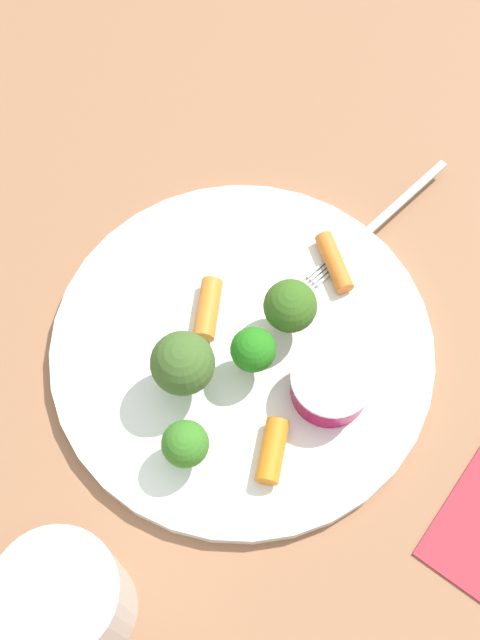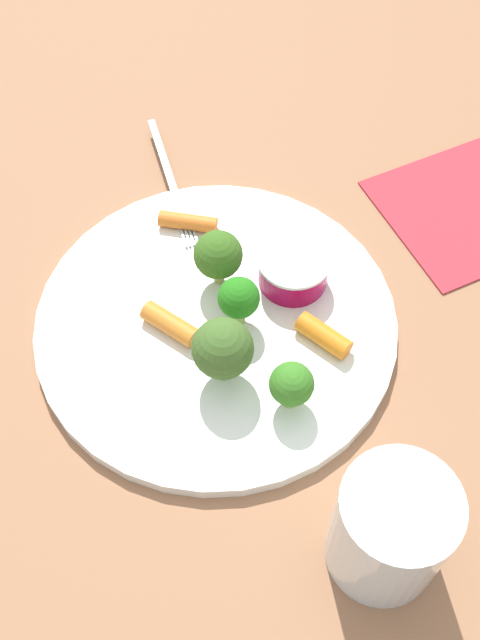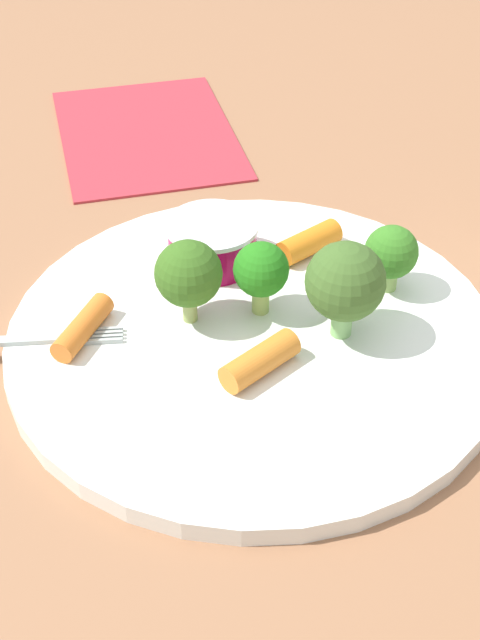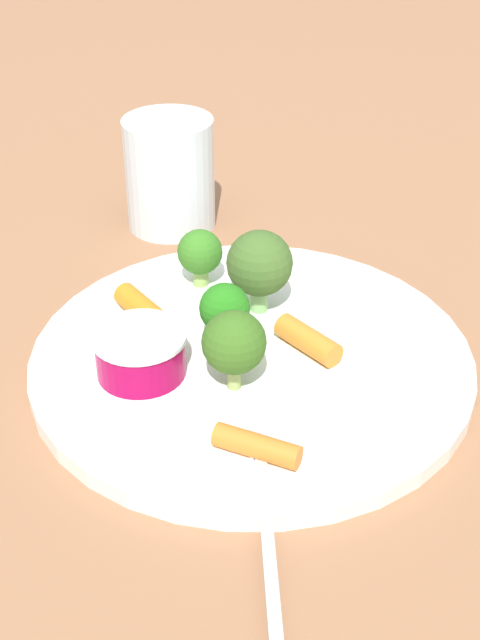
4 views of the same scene
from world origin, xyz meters
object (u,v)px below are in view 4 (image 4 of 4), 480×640
object	(u,v)px
broccoli_floret_2	(232,343)
carrot_stick_2	(257,446)
carrot_stick_0	(308,340)
carrot_stick_1	(140,307)
drinking_glass	(170,174)
broccoli_floret_0	(227,306)
broccoli_floret_1	(200,253)
broccoli_floret_3	(260,264)
plate	(251,359)
sauce_cup	(140,353)
fork	(267,527)

from	to	relation	value
broccoli_floret_2	carrot_stick_2	distance (m)	0.07
carrot_stick_0	carrot_stick_1	size ratio (longest dim) A/B	1.07
carrot_stick_0	drinking_glass	distance (m)	0.23
broccoli_floret_0	carrot_stick_1	world-z (taller)	broccoli_floret_0
broccoli_floret_1	carrot_stick_1	size ratio (longest dim) A/B	0.97
broccoli_floret_2	broccoli_floret_1	bearing A→B (deg)	118.01
broccoli_floret_2	drinking_glass	xyz separation A→B (m)	(-0.12, 0.22, 0.00)
broccoli_floret_2	broccoli_floret_3	distance (m)	0.09
carrot_stick_0	plate	bearing A→B (deg)	-160.98
plate	broccoli_floret_1	xyz separation A→B (m)	(-0.06, 0.07, 0.03)
broccoli_floret_0	broccoli_floret_3	size ratio (longest dim) A/B	0.78
broccoli_floret_3	sauce_cup	bearing A→B (deg)	-119.21
sauce_cup	drinking_glass	bearing A→B (deg)	105.90
carrot_stick_0	carrot_stick_1	world-z (taller)	same
broccoli_floret_0	broccoli_floret_2	size ratio (longest dim) A/B	0.88
broccoli_floret_0	carrot_stick_2	distance (m)	0.11
fork	drinking_glass	world-z (taller)	drinking_glass
drinking_glass	carrot_stick_2	bearing A→B (deg)	-60.54
carrot_stick_0	carrot_stick_1	distance (m)	0.12
sauce_cup	carrot_stick_2	size ratio (longest dim) A/B	1.18
drinking_glass	fork	bearing A→B (deg)	-61.76
sauce_cup	carrot_stick_0	bearing A→B (deg)	29.29
broccoli_floret_2	fork	xyz separation A→B (m)	(0.05, -0.11, -0.03)
carrot_stick_1	broccoli_floret_3	bearing A→B (deg)	23.72
broccoli_floret_1	fork	world-z (taller)	broccoli_floret_1
sauce_cup	broccoli_floret_0	world-z (taller)	broccoli_floret_0
broccoli_floret_1	drinking_glass	xyz separation A→B (m)	(-0.06, 0.11, 0.01)
carrot_stick_1	broccoli_floret_1	bearing A→B (deg)	65.05
sauce_cup	broccoli_floret_3	world-z (taller)	broccoli_floret_3
broccoli_floret_3	carrot_stick_1	distance (m)	0.09
drinking_glass	broccoli_floret_0	bearing A→B (deg)	-58.71
broccoli_floret_1	broccoli_floret_3	distance (m)	0.06
plate	carrot_stick_2	bearing A→B (deg)	-72.13
plate	carrot_stick_2	xyz separation A→B (m)	(0.03, -0.09, 0.01)
broccoli_floret_1	drinking_glass	bearing A→B (deg)	120.80
plate	carrot_stick_1	bearing A→B (deg)	168.73
broccoli_floret_1	fork	xyz separation A→B (m)	(0.11, -0.22, -0.02)
carrot_stick_2	drinking_glass	world-z (taller)	drinking_glass
broccoli_floret_1	plate	bearing A→B (deg)	-50.00
broccoli_floret_0	broccoli_floret_3	distance (m)	0.05
carrot_stick_1	sauce_cup	bearing A→B (deg)	-67.20
broccoli_floret_0	carrot_stick_0	xyz separation A→B (m)	(0.05, 0.01, -0.02)
carrot_stick_2	fork	world-z (taller)	carrot_stick_2
sauce_cup	carrot_stick_1	bearing A→B (deg)	112.80
broccoli_floret_0	broccoli_floret_3	world-z (taller)	broccoli_floret_3
carrot_stick_2	plate	bearing A→B (deg)	107.87
sauce_cup	broccoli_floret_3	size ratio (longest dim) A/B	0.98
broccoli_floret_0	carrot_stick_0	distance (m)	0.06
carrot_stick_2	carrot_stick_1	bearing A→B (deg)	136.10
broccoli_floret_2	broccoli_floret_3	size ratio (longest dim) A/B	0.88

